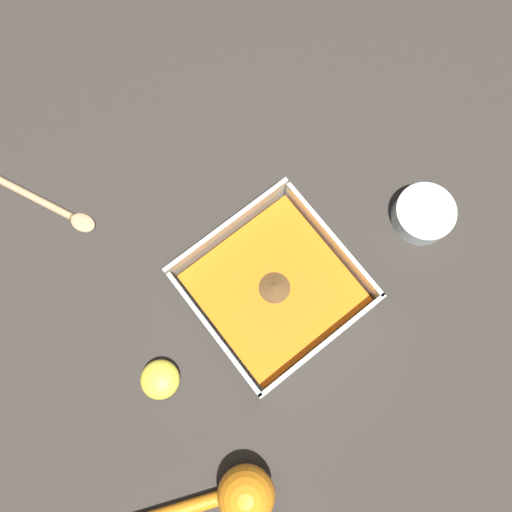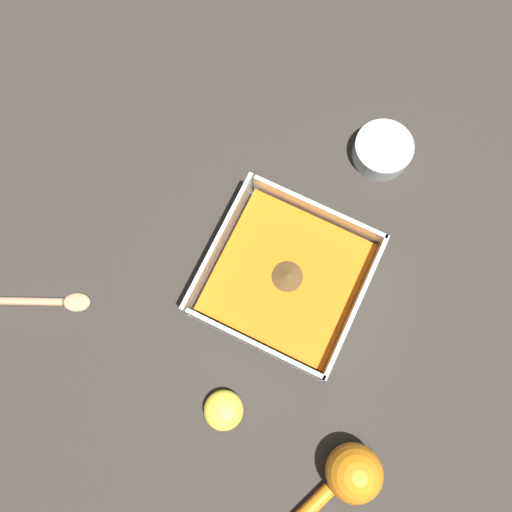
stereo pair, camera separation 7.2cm
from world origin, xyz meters
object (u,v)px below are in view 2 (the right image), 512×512
lemon_squeezer (346,480)px  wooden_spoon (21,301)px  square_dish (284,278)px  lemon_half (222,409)px  spice_bowl (382,151)px

lemon_squeezer → wooden_spoon: bearing=111.0°
square_dish → lemon_half: 0.21m
square_dish → spice_bowl: 0.26m
square_dish → wooden_spoon: bearing=120.6°
spice_bowl → lemon_half: spice_bowl is taller
spice_bowl → wooden_spoon: bearing=139.2°
lemon_squeezer → lemon_half: size_ratio=3.93×
spice_bowl → lemon_squeezer: 0.48m
wooden_spoon → spice_bowl: bearing=24.5°
square_dish → lemon_squeezer: 0.28m
square_dish → wooden_spoon: 0.39m
spice_bowl → wooden_spoon: 0.59m
lemon_squeezer → square_dish: bearing=64.1°
lemon_half → spice_bowl: bearing=-6.4°
spice_bowl → lemon_squeezer: (-0.46, -0.14, 0.02)m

